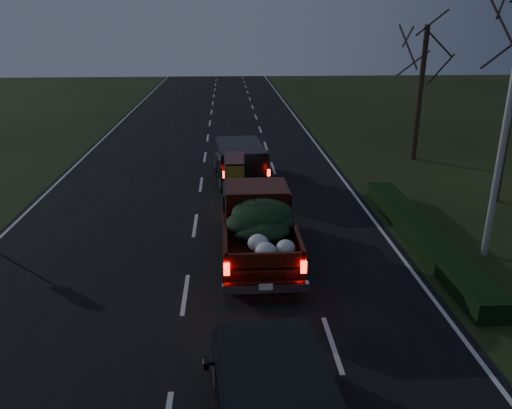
{
  "coord_description": "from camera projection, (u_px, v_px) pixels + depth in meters",
  "views": [
    {
      "loc": [
        1.23,
        -12.19,
        7.07
      ],
      "look_at": [
        2.18,
        3.6,
        1.3
      ],
      "focal_mm": 35.0,
      "sensor_mm": 36.0,
      "label": 1
    }
  ],
  "objects": [
    {
      "name": "ground",
      "position": [
        185.0,
        295.0,
        13.79
      ],
      "size": [
        120.0,
        120.0,
        0.0
      ],
      "primitive_type": "plane",
      "color": "black",
      "rests_on": "ground"
    },
    {
      "name": "hedge_row",
      "position": [
        422.0,
        235.0,
        16.93
      ],
      "size": [
        1.0,
        10.0,
        0.6
      ],
      "primitive_type": "cube",
      "color": "black",
      "rests_on": "ground"
    },
    {
      "name": "rear_suv",
      "position": [
        276.0,
        404.0,
        8.44
      ],
      "size": [
        2.39,
        4.75,
        1.33
      ],
      "rotation": [
        0.0,
        0.0,
        0.08
      ],
      "color": "black",
      "rests_on": "ground"
    },
    {
      "name": "road_asphalt",
      "position": [
        185.0,
        294.0,
        13.78
      ],
      "size": [
        14.0,
        120.0,
        0.02
      ],
      "primitive_type": "cube",
      "color": "black",
      "rests_on": "ground"
    },
    {
      "name": "bare_tree_far",
      "position": [
        424.0,
        61.0,
        25.77
      ],
      "size": [
        3.6,
        3.6,
        7.0
      ],
      "color": "black",
      "rests_on": "ground"
    },
    {
      "name": "pickup_truck",
      "position": [
        258.0,
        222.0,
        15.81
      ],
      "size": [
        2.25,
        5.83,
        3.05
      ],
      "rotation": [
        0.0,
        0.0,
        0.0
      ],
      "color": "#401008",
      "rests_on": "ground"
    },
    {
      "name": "lead_suv",
      "position": [
        240.0,
        158.0,
        23.32
      ],
      "size": [
        2.55,
        5.24,
        1.46
      ],
      "rotation": [
        0.0,
        0.0,
        0.09
      ],
      "color": "black",
      "rests_on": "ground"
    }
  ]
}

